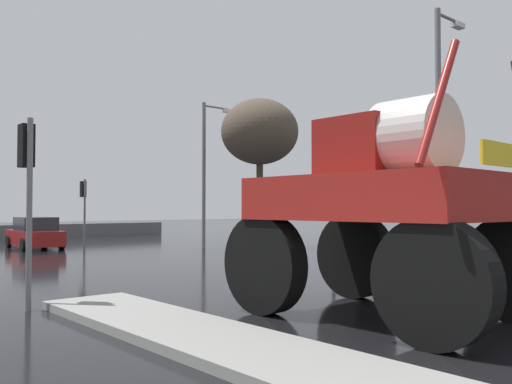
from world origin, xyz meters
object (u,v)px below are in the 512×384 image
object	(u,v)px
sedan_ahead	(35,234)
streetlight_near_right	(440,127)
traffic_signal_near_right	(329,186)
traffic_signal_far_right	(83,197)
streetlight_far_right	(206,166)
oversize_sprayer	(386,205)
bare_tree_right	(260,132)
traffic_signal_near_left	(27,170)

from	to	relation	value
sedan_ahead	streetlight_near_right	bearing A→B (deg)	-158.28
traffic_signal_near_right	traffic_signal_far_right	bearing A→B (deg)	91.18
streetlight_near_right	streetlight_far_right	world-z (taller)	streetlight_near_right
oversize_sprayer	traffic_signal_near_right	xyz separation A→B (m)	(4.21, 5.04, 0.62)
traffic_signal_near_right	streetlight_far_right	xyz separation A→B (m)	(3.35, 10.93, 1.37)
sedan_ahead	traffic_signal_far_right	world-z (taller)	traffic_signal_far_right
sedan_ahead	streetlight_far_right	size ratio (longest dim) A/B	0.59
oversize_sprayer	traffic_signal_far_right	xyz separation A→B (m)	(3.86, 21.88, 0.53)
oversize_sprayer	traffic_signal_near_right	bearing A→B (deg)	-41.08
oversize_sprayer	streetlight_near_right	size ratio (longest dim) A/B	0.66
bare_tree_right	streetlight_far_right	bearing A→B (deg)	137.54
traffic_signal_near_left	streetlight_far_right	world-z (taller)	streetlight_far_right
oversize_sprayer	traffic_signal_near_left	size ratio (longest dim) A/B	1.45
traffic_signal_near_right	traffic_signal_far_right	world-z (taller)	traffic_signal_near_right
bare_tree_right	traffic_signal_far_right	bearing A→B (deg)	126.29
sedan_ahead	streetlight_far_right	world-z (taller)	streetlight_far_right
oversize_sprayer	sedan_ahead	size ratio (longest dim) A/B	1.27
traffic_signal_near_right	streetlight_near_right	xyz separation A→B (m)	(2.77, -2.06, 1.81)
bare_tree_right	streetlight_near_right	bearing A→B (deg)	-102.71
sedan_ahead	traffic_signal_near_left	xyz separation A→B (m)	(-5.62, -15.90, 1.97)
traffic_signal_near_left	bare_tree_right	distance (m)	17.06
sedan_ahead	traffic_signal_near_left	bearing A→B (deg)	163.98
traffic_signal_near_right	streetlight_near_right	world-z (taller)	streetlight_near_right
oversize_sprayer	streetlight_far_right	size ratio (longest dim) A/B	0.75
streetlight_near_right	streetlight_far_right	xyz separation A→B (m)	(0.58, 12.99, -0.44)
sedan_ahead	traffic_signal_far_right	xyz separation A→B (m)	(2.81, 0.94, 1.82)
traffic_signal_near_left	bare_tree_right	world-z (taller)	bare_tree_right
sedan_ahead	traffic_signal_near_right	distance (m)	16.32
sedan_ahead	streetlight_far_right	distance (m)	8.82
sedan_ahead	traffic_signal_near_right	xyz separation A→B (m)	(3.16, -15.90, 1.91)
streetlight_far_right	streetlight_near_right	bearing A→B (deg)	-92.58
bare_tree_right	traffic_signal_near_left	bearing A→B (deg)	-146.97
streetlight_near_right	bare_tree_right	size ratio (longest dim) A/B	1.10
traffic_signal_near_left	traffic_signal_far_right	world-z (taller)	traffic_signal_near_left
traffic_signal_near_right	oversize_sprayer	bearing A→B (deg)	-129.84
streetlight_near_right	oversize_sprayer	bearing A→B (deg)	-156.85
oversize_sprayer	traffic_signal_far_right	size ratio (longest dim) A/B	1.53
traffic_signal_near_right	streetlight_far_right	world-z (taller)	streetlight_far_right
traffic_signal_near_right	traffic_signal_far_right	size ratio (longest dim) A/B	1.04
bare_tree_right	oversize_sprayer	bearing A→B (deg)	-123.81
traffic_signal_near_right	bare_tree_right	xyz separation A→B (m)	(5.30, 9.15, 3.05)
traffic_signal_near_left	traffic_signal_near_right	distance (m)	8.78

